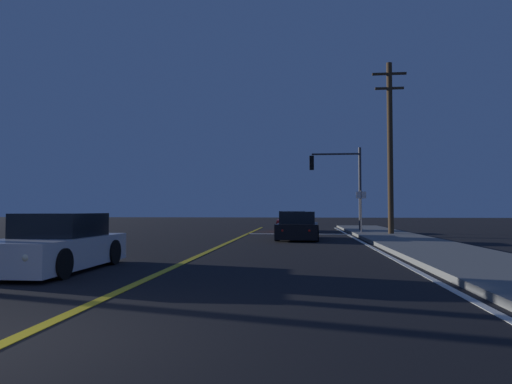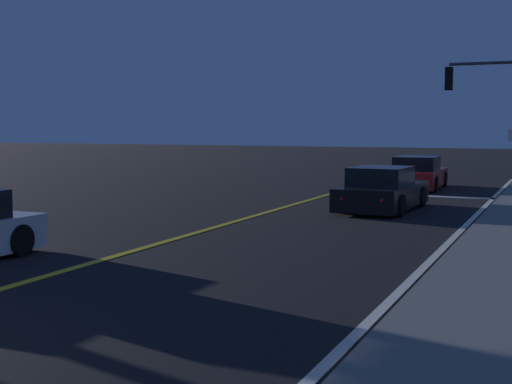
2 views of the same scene
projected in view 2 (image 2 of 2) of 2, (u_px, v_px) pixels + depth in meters
The scene contains 6 objects.
lane_line_center at pixel (212, 228), 17.67m from camera, with size 0.20×40.54×0.01m, color gold.
lane_line_edge_right at pixel (447, 244), 15.33m from camera, with size 0.16×40.54×0.01m, color silver.
stop_bar at pixel (414, 196), 25.94m from camera, with size 6.06×0.50×0.01m, color silver.
car_side_waiting_red at pixel (417, 174), 28.87m from camera, with size 2.09×4.61×1.34m.
car_lead_oncoming_black at pixel (382, 191), 21.49m from camera, with size 2.10×4.50×1.34m.
traffic_signal_near_right at pixel (498, 100), 26.63m from camera, with size 3.25×0.28×5.37m.
Camera 2 is at (8.10, -3.64, 2.58)m, focal length 49.10 mm.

